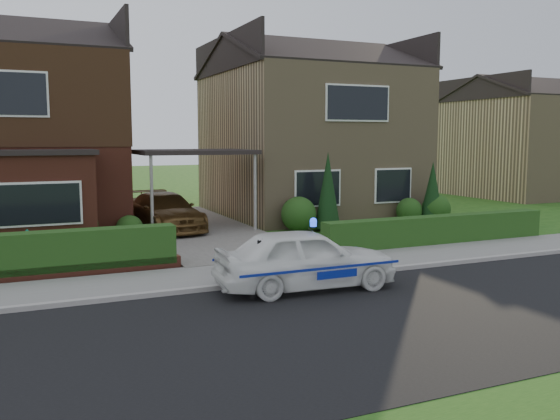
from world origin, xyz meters
TOP-DOWN VIEW (x-y plane):
  - ground at (0.00, 0.00)m, footprint 120.00×120.00m
  - road at (0.00, 0.00)m, footprint 60.00×6.00m
  - kerb at (0.00, 3.05)m, footprint 60.00×0.16m
  - sidewalk at (0.00, 4.10)m, footprint 60.00×2.00m
  - driveway at (0.00, 11.00)m, footprint 3.80×12.00m
  - house_left at (-5.78, 13.90)m, footprint 7.50×9.53m
  - house_right at (5.80, 13.99)m, footprint 7.50×8.06m
  - carport_link at (0.00, 10.95)m, footprint 3.80×3.00m
  - dwarf_wall at (-5.80, 5.30)m, footprint 7.70×0.25m
  - hedge_left at (-5.80, 5.45)m, footprint 7.50×0.55m
  - hedge_right at (5.80, 5.35)m, footprint 7.50×0.55m
  - shrub_left_mid at (-4.00, 9.30)m, footprint 1.32×1.32m
  - shrub_left_near at (-2.40, 9.60)m, footprint 0.84×0.84m
  - shrub_right_near at (3.20, 9.40)m, footprint 1.20×1.20m
  - shrub_right_mid at (7.80, 9.50)m, footprint 0.96×0.96m
  - shrub_right_far at (8.80, 9.20)m, footprint 1.08×1.08m
  - conifer_a at (4.20, 9.20)m, footprint 0.90×0.90m
  - conifer_b at (8.60, 9.20)m, footprint 0.90×0.90m
  - neighbour_right at (20.00, 16.00)m, footprint 6.50×7.00m
  - police_car at (-0.00, 2.40)m, footprint 3.50×3.89m
  - driveway_car at (-1.00, 10.94)m, footprint 2.18×4.38m
  - potted_plant_a at (-5.29, 7.75)m, footprint 0.44×0.30m
  - potted_plant_b at (-5.16, 7.63)m, footprint 0.54×0.52m
  - potted_plant_c at (-2.50, 6.95)m, footprint 0.45×0.45m

SIDE VIEW (x-z plane):
  - ground at x=0.00m, z-range 0.00..0.00m
  - road at x=0.00m, z-range -0.01..0.01m
  - hedge_left at x=-5.80m, z-range -0.45..0.45m
  - hedge_right at x=5.80m, z-range -0.40..0.40m
  - sidewalk at x=0.00m, z-range 0.00..0.10m
  - kerb at x=0.00m, z-range 0.00..0.12m
  - driveway at x=0.00m, z-range 0.00..0.12m
  - dwarf_wall at x=-5.80m, z-range 0.00..0.36m
  - potted_plant_c at x=-2.50m, z-range 0.00..0.66m
  - potted_plant_b at x=-5.16m, z-range 0.00..0.77m
  - potted_plant_a at x=-5.29m, z-range 0.00..0.81m
  - shrub_left_near at x=-2.40m, z-range 0.00..0.84m
  - shrub_right_mid at x=7.80m, z-range 0.00..0.96m
  - shrub_right_far at x=8.80m, z-range 0.00..1.08m
  - shrub_right_near at x=3.20m, z-range 0.00..1.20m
  - police_car at x=0.00m, z-range -0.08..1.38m
  - shrub_left_mid at x=-4.00m, z-range 0.00..1.32m
  - driveway_car at x=-1.00m, z-range 0.12..1.34m
  - conifer_b at x=8.60m, z-range 0.00..2.20m
  - conifer_a at x=4.20m, z-range 0.00..2.60m
  - neighbour_right at x=20.00m, z-range 0.00..5.20m
  - carport_link at x=0.00m, z-range 1.27..4.04m
  - house_right at x=5.80m, z-range 0.04..7.29m
  - house_left at x=-5.78m, z-range 0.19..7.44m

